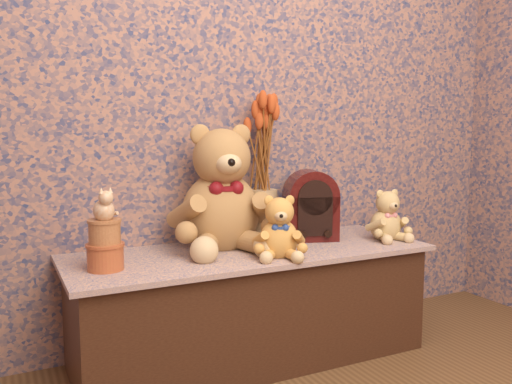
% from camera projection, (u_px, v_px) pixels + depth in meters
% --- Properties ---
extents(display_shelf, '(1.46, 0.54, 0.45)m').
position_uv_depth(display_shelf, '(251.00, 304.00, 2.18)').
color(display_shelf, '#3D457D').
rests_on(display_shelf, ground).
extents(teddy_large, '(0.49, 0.56, 0.54)m').
position_uv_depth(teddy_large, '(220.00, 182.00, 2.17)').
color(teddy_large, '#AD7343').
rests_on(teddy_large, display_shelf).
extents(teddy_medium, '(0.28, 0.30, 0.25)m').
position_uv_depth(teddy_medium, '(279.00, 224.00, 2.03)').
color(teddy_medium, '#B97A34').
rests_on(teddy_medium, display_shelf).
extents(teddy_small, '(0.21, 0.24, 0.24)m').
position_uv_depth(teddy_small, '(386.00, 212.00, 2.34)').
color(teddy_small, tan).
rests_on(teddy_small, display_shelf).
extents(cathedral_radio, '(0.26, 0.22, 0.31)m').
position_uv_depth(cathedral_radio, '(310.00, 205.00, 2.34)').
color(cathedral_radio, '#390A0A').
rests_on(cathedral_radio, display_shelf).
extents(ceramic_vase, '(0.16, 0.16, 0.22)m').
position_uv_depth(ceramic_vase, '(262.00, 215.00, 2.33)').
color(ceramic_vase, tan).
rests_on(ceramic_vase, display_shelf).
extents(dried_stalks, '(0.24, 0.24, 0.38)m').
position_uv_depth(dried_stalks, '(262.00, 145.00, 2.29)').
color(dried_stalks, '#BF481E').
rests_on(dried_stalks, ceramic_vase).
extents(biscuit_tin_lower, '(0.13, 0.13, 0.09)m').
position_uv_depth(biscuit_tin_lower, '(106.00, 257.00, 1.84)').
color(biscuit_tin_lower, '#CB7C3B').
rests_on(biscuit_tin_lower, display_shelf).
extents(biscuit_tin_upper, '(0.12, 0.12, 0.08)m').
position_uv_depth(biscuit_tin_upper, '(105.00, 232.00, 1.83)').
color(biscuit_tin_upper, tan).
rests_on(biscuit_tin_upper, biscuit_tin_lower).
extents(cat_figurine, '(0.10, 0.10, 0.12)m').
position_uv_depth(cat_figurine, '(104.00, 203.00, 1.82)').
color(cat_figurine, silver).
rests_on(cat_figurine, biscuit_tin_upper).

